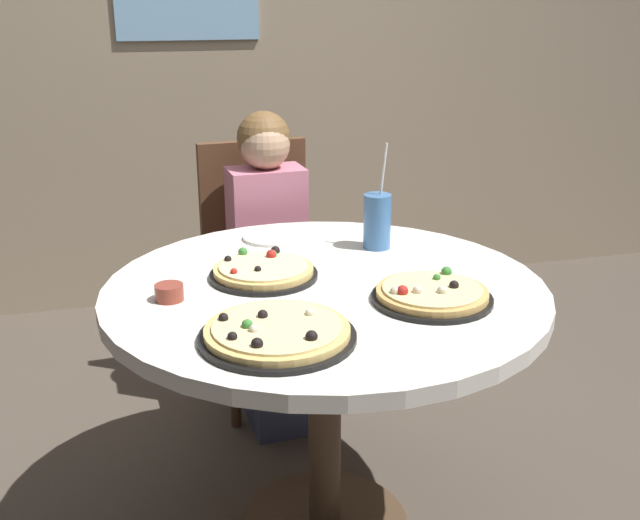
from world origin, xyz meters
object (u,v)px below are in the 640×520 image
diner_child (274,286)px  pizza_veggie (263,271)px  dining_table (325,323)px  pizza_pepperoni (277,333)px  pizza_cheese (432,294)px  chair_wooden (261,257)px  plate_small (273,237)px  soda_cup (377,221)px  sauce_bowl (169,292)px

diner_child → pizza_veggie: size_ratio=3.79×
dining_table → diner_child: (0.00, 0.69, -0.16)m
dining_table → pizza_pepperoni: 0.36m
pizza_cheese → chair_wooden: bearing=102.2°
plate_small → soda_cup: bearing=-30.4°
chair_wooden → sauce_bowl: bearing=-114.0°
soda_cup → sauce_bowl: 0.67m
diner_child → pizza_pepperoni: (-0.19, -0.98, 0.28)m
pizza_pepperoni → diner_child: bearing=78.9°
dining_table → chair_wooden: chair_wooden is taller
sauce_bowl → plate_small: bearing=50.4°
pizza_pepperoni → sauce_bowl: size_ratio=4.91×
pizza_pepperoni → pizza_veggie: bearing=83.2°
pizza_veggie → plate_small: 0.33m
chair_wooden → pizza_pepperoni: (-0.18, -1.16, 0.24)m
dining_table → sauce_bowl: (-0.39, 0.00, 0.13)m
dining_table → diner_child: 0.71m
pizza_cheese → plate_small: size_ratio=1.64×
pizza_cheese → pizza_pepperoni: (-0.41, -0.12, -0.00)m
chair_wooden → soda_cup: bearing=-69.6°
dining_table → plate_small: bearing=97.1°
soda_cup → plate_small: size_ratio=1.71×
dining_table → diner_child: size_ratio=1.05×
pizza_cheese → pizza_pepperoni: bearing=-164.2°
chair_wooden → pizza_cheese: chair_wooden is taller
pizza_veggie → sauce_bowl: pizza_veggie is taller
pizza_cheese → pizza_pepperoni: size_ratio=0.86×
pizza_pepperoni → plate_small: size_ratio=1.91×
chair_wooden → pizza_veggie: size_ratio=3.33×
pizza_veggie → soda_cup: size_ratio=0.93×
pizza_cheese → plate_small: 0.64m
pizza_cheese → diner_child: bearing=104.1°
diner_child → pizza_veggie: bearing=-103.8°
pizza_veggie → soda_cup: 0.40m
diner_child → soda_cup: (0.22, -0.44, 0.35)m
pizza_veggie → diner_child: bearing=76.2°
pizza_veggie → pizza_pepperoni: size_ratio=0.83×
diner_child → pizza_cheese: (0.22, -0.86, 0.28)m
chair_wooden → plate_small: bearing=-95.7°
chair_wooden → pizza_pepperoni: 1.20m
diner_child → sauce_bowl: diner_child is taller
dining_table → plate_small: (-0.05, 0.41, 0.11)m
pizza_veggie → sauce_bowl: (-0.25, -0.10, 0.00)m
soda_cup → plate_small: 0.33m
pizza_veggie → pizza_cheese: size_ratio=0.97×
soda_cup → pizza_pepperoni: bearing=-127.6°
pizza_veggie → pizza_cheese: (0.36, -0.27, -0.00)m
dining_table → pizza_cheese: pizza_cheese is taller
pizza_veggie → pizza_cheese: same height
soda_cup → plate_small: (-0.28, 0.16, -0.08)m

